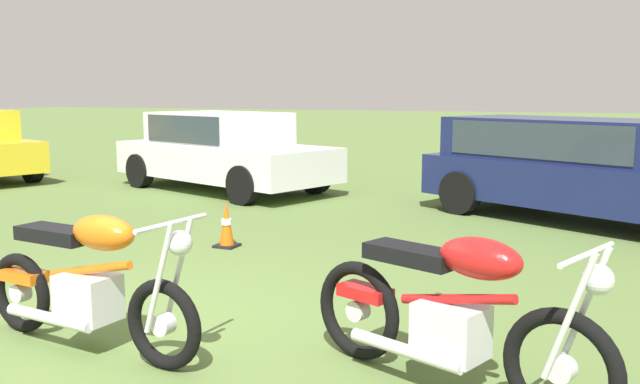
% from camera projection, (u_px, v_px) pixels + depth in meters
% --- Properties ---
extents(ground_plane, '(120.00, 120.00, 0.00)m').
position_uv_depth(ground_plane, '(111.00, 335.00, 5.00)').
color(ground_plane, '#567038').
extents(motorcycle_orange, '(2.02, 0.64, 1.02)m').
position_uv_depth(motorcycle_orange, '(88.00, 282.00, 4.64)').
color(motorcycle_orange, black).
rests_on(motorcycle_orange, ground).
extents(motorcycle_red, '(1.99, 0.98, 1.02)m').
position_uv_depth(motorcycle_red, '(451.00, 313.00, 3.99)').
color(motorcycle_red, black).
rests_on(motorcycle_red, ground).
extents(car_white, '(4.72, 3.12, 1.43)m').
position_uv_depth(car_white, '(222.00, 147.00, 12.31)').
color(car_white, silver).
rests_on(car_white, ground).
extents(car_navy, '(4.82, 3.49, 1.43)m').
position_uv_depth(car_navy, '(576.00, 162.00, 9.34)').
color(car_navy, '#161E4C').
rests_on(car_navy, ground).
extents(traffic_cone, '(0.25, 0.25, 0.55)m').
position_uv_depth(traffic_cone, '(227.00, 226.00, 7.80)').
color(traffic_cone, '#EA590F').
rests_on(traffic_cone, ground).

